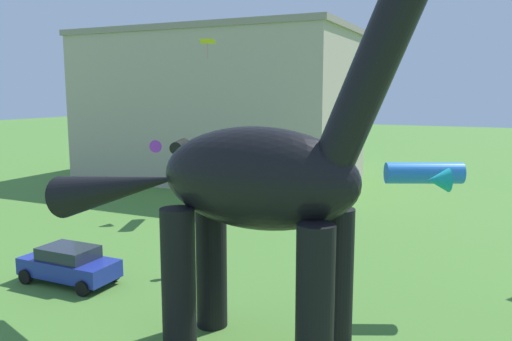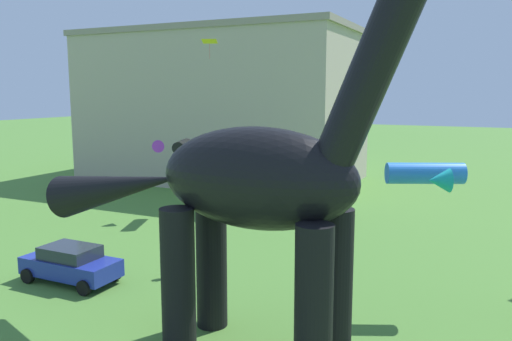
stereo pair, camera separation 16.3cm
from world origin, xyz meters
name	(u,v)px [view 1 (the left image)]	position (x,y,z in m)	size (l,w,h in m)	color
dinosaur_sculpture	(255,178)	(2.05, 5.38, 5.42)	(14.35, 3.04, 15.00)	black
parked_sedan_left	(69,264)	(-7.46, 7.33, 0.81)	(4.20, 2.00, 1.55)	navy
person_strolling_adult	(166,265)	(-4.07, 9.46, 0.59)	(0.37, 0.16, 0.98)	black
kite_far_right	(427,174)	(6.25, 10.94, 5.00)	(2.85, 2.82, 0.81)	#287AE5
kite_trailing	(175,146)	(-9.75, 18.79, 4.58)	(2.70, 2.76, 0.79)	black
kite_high_right	(208,41)	(-5.27, 15.31, 10.49)	(0.91, 0.79, 0.98)	yellow
background_building_block	(219,106)	(-14.67, 33.33, 6.67)	(24.36, 13.32, 13.33)	#B7A893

